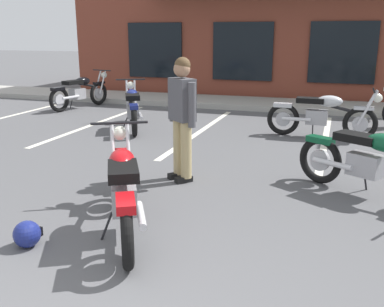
# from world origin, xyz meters

# --- Properties ---
(ground_plane) EXTENTS (80.00, 80.00, 0.00)m
(ground_plane) POSITION_xyz_m (0.00, 3.46, 0.00)
(ground_plane) COLOR #515154
(sidewalk_kerb) EXTENTS (22.00, 1.80, 0.14)m
(sidewalk_kerb) POSITION_xyz_m (0.00, 10.65, 0.07)
(sidewalk_kerb) COLOR #A8A59E
(sidewalk_kerb) RESTS_ON ground_plane
(brick_storefront_building) EXTENTS (14.20, 7.15, 4.11)m
(brick_storefront_building) POSITION_xyz_m (0.00, 14.86, 2.06)
(brick_storefront_building) COLOR brown
(brick_storefront_building) RESTS_ON ground_plane
(painted_stall_lines) EXTENTS (12.59, 4.80, 0.01)m
(painted_stall_lines) POSITION_xyz_m (0.00, 7.05, 0.00)
(painted_stall_lines) COLOR silver
(painted_stall_lines) RESTS_ON ground_plane
(motorcycle_foreground_classic) EXTENTS (1.27, 1.91, 0.98)m
(motorcycle_foreground_classic) POSITION_xyz_m (-0.55, 2.16, 0.46)
(motorcycle_foreground_classic) COLOR black
(motorcycle_foreground_classic) RESTS_ON ground_plane
(motorcycle_black_cruiser) EXTENTS (0.83, 2.08, 0.98)m
(motorcycle_black_cruiser) POSITION_xyz_m (-5.23, 8.79, 0.46)
(motorcycle_black_cruiser) COLOR black
(motorcycle_black_cruiser) RESTS_ON ground_plane
(motorcycle_silver_naked) EXTENTS (1.25, 1.92, 0.98)m
(motorcycle_silver_naked) POSITION_xyz_m (-2.68, 6.77, 0.46)
(motorcycle_silver_naked) COLOR black
(motorcycle_silver_naked) RESTS_ON ground_plane
(motorcycle_blue_standard) EXTENTS (1.87, 1.33, 0.98)m
(motorcycle_blue_standard) POSITION_xyz_m (1.90, 3.98, 0.46)
(motorcycle_blue_standard) COLOR black
(motorcycle_blue_standard) RESTS_ON ground_plane
(motorcycle_orange_scrambler) EXTENTS (2.11, 0.66, 0.98)m
(motorcycle_orange_scrambler) POSITION_xyz_m (1.15, 7.19, 0.46)
(motorcycle_orange_scrambler) COLOR black
(motorcycle_orange_scrambler) RESTS_ON ground_plane
(person_by_back_row) EXTENTS (0.52, 0.46, 1.68)m
(person_by_back_row) POSITION_xyz_m (-0.54, 3.89, 0.95)
(person_by_back_row) COLOR black
(person_by_back_row) RESTS_ON ground_plane
(helmet_on_pavement) EXTENTS (0.26, 0.26, 0.26)m
(helmet_on_pavement) POSITION_xyz_m (-1.27, 1.55, 0.13)
(helmet_on_pavement) COLOR navy
(helmet_on_pavement) RESTS_ON ground_plane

